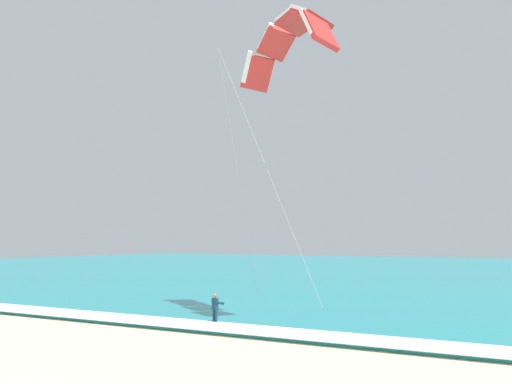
# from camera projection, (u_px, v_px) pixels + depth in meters

# --- Properties ---
(sea) EXTENTS (200.00, 120.00, 0.20)m
(sea) POSITION_uv_depth(u_px,v_px,m) (458.00, 271.00, 78.67)
(sea) COLOR teal
(sea) RESTS_ON ground
(surf_foam) EXTENTS (200.00, 2.65, 0.04)m
(surf_foam) POSITION_uv_depth(u_px,v_px,m) (230.00, 328.00, 27.54)
(surf_foam) COLOR white
(surf_foam) RESTS_ON sea
(surfboard) EXTENTS (0.96, 1.46, 0.09)m
(surfboard) POSITION_uv_depth(u_px,v_px,m) (215.00, 326.00, 29.43)
(surfboard) COLOR yellow
(surfboard) RESTS_ON ground
(kitesurfer) EXTENTS (0.65, 0.65, 1.69)m
(kitesurfer) POSITION_uv_depth(u_px,v_px,m) (215.00, 308.00, 29.52)
(kitesurfer) COLOR #143347
(kitesurfer) RESTS_ON ground
(kite_primary) EXTENTS (8.51, 7.01, 16.17)m
(kite_primary) POSITION_uv_depth(u_px,v_px,m) (289.00, 38.00, 32.48)
(kite_primary) COLOR red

